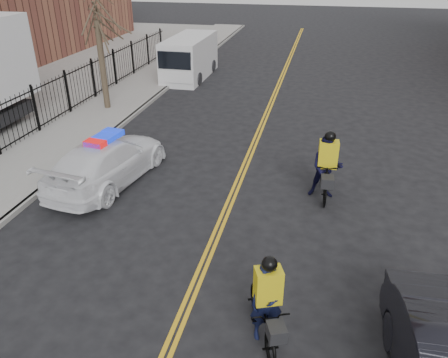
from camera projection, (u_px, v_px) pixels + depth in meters
ground at (208, 255)px, 11.04m from camera, size 120.00×120.00×0.00m
center_line_left at (255, 138)px, 17.98m from camera, size 0.10×60.00×0.01m
center_line_right at (259, 138)px, 17.95m from camera, size 0.10×60.00×0.01m
sidewalk at (90, 123)px, 19.39m from camera, size 3.00×60.00×0.15m
curb at (121, 125)px, 19.10m from camera, size 0.20×60.00×0.15m
iron_fence at (56, 100)px, 19.25m from camera, size 0.12×28.00×2.00m
street_tree at (98, 34)px, 19.54m from camera, size 3.20×3.20×4.80m
police_cruiser at (108, 161)px, 14.25m from camera, size 2.76×5.33×1.64m
cargo_van at (189, 58)px, 26.12m from camera, size 2.24×5.71×2.38m
cyclist_near at (267, 310)px, 8.41m from camera, size 1.36×2.07×1.93m
cyclist_far at (326, 172)px, 13.31m from camera, size 1.01×2.17×2.17m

